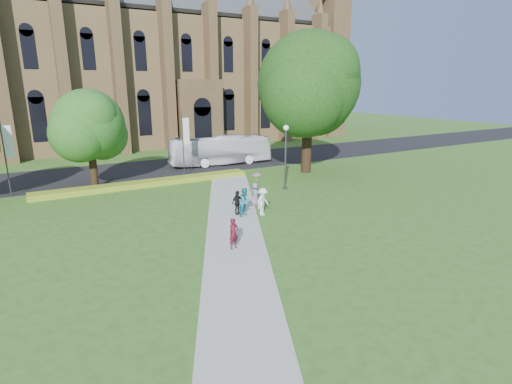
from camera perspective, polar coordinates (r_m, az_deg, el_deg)
ground at (r=23.91m, az=-2.15°, el=-5.27°), size 160.00×160.00×0.00m
road at (r=42.03m, az=-14.98°, el=3.16°), size 160.00×10.00×0.02m
footpath at (r=24.74m, az=-3.23°, el=-4.53°), size 15.58×28.54×0.04m
flower_hedge at (r=35.06m, az=-15.21°, el=1.20°), size 18.00×1.40×0.45m
cathedral at (r=63.16m, az=-11.59°, el=19.02°), size 52.60×18.25×28.00m
streetlamp at (r=32.25m, az=4.25°, el=6.09°), size 0.44×0.44×5.24m
large_tree at (r=38.72m, az=7.54°, el=15.03°), size 9.60×9.60×13.20m
street_tree_1 at (r=34.79m, az=-22.79°, el=8.83°), size 5.60×5.60×8.05m
banner_pole_0 at (r=37.55m, az=-10.24°, el=7.30°), size 0.70×0.10×6.00m
banner_pole_1 at (r=35.45m, az=-32.09°, el=4.80°), size 0.70×0.10×6.00m
tour_coach at (r=43.09m, az=-5.12°, el=5.97°), size 11.11×3.59×3.04m
pedestrian_0 at (r=20.79m, az=-3.21°, el=-5.94°), size 0.68×0.53×1.64m
pedestrian_1 at (r=25.85m, az=-1.57°, el=-1.42°), size 1.12×1.03×1.86m
pedestrian_2 at (r=25.94m, az=0.98°, el=-1.41°), size 1.36×1.14×1.82m
pedestrian_3 at (r=26.20m, az=-2.71°, el=-1.52°), size 1.01×0.66×1.59m
pedestrian_4 at (r=28.17m, az=-0.11°, el=-0.30°), size 0.92×0.91×1.60m
parasol at (r=28.07m, az=0.11°, el=1.98°), size 0.92×0.92×0.61m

